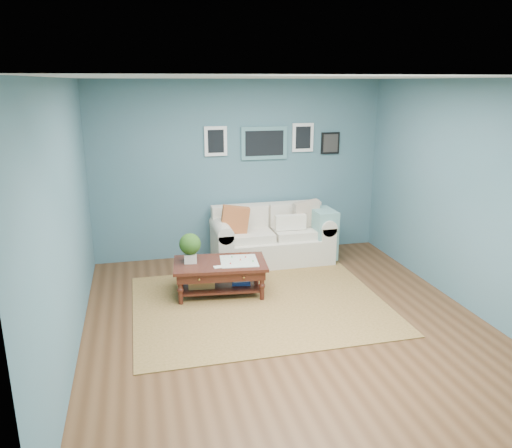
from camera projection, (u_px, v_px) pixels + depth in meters
name	position (u px, v px, depth m)	size (l,w,h in m)	color
room_shell	(287.00, 206.00, 5.40)	(5.00, 5.02, 2.70)	brown
area_rug	(260.00, 304.00, 6.17)	(3.06, 2.45, 0.01)	brown
loveseat	(276.00, 237.00, 7.61)	(1.82, 0.83, 0.94)	#EFE5CD
coffee_table	(215.00, 268.00, 6.39)	(1.24, 0.81, 0.82)	#35100E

